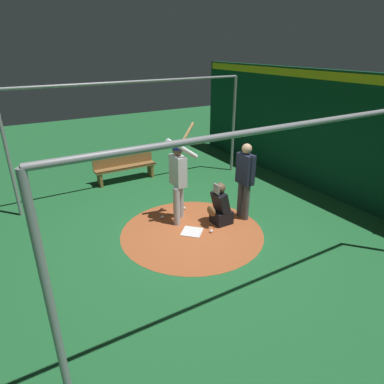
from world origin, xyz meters
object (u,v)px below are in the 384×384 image
(umpire, at_px, (245,177))
(baseball_1, at_px, (162,217))
(baseball_2, at_px, (184,208))
(bench, at_px, (125,166))
(baseball_0, at_px, (211,231))
(batter, at_px, (178,173))
(home_plate, at_px, (192,232))
(catcher, at_px, (220,208))

(umpire, bearing_deg, baseball_1, -28.28)
(baseball_1, distance_m, baseball_2, 0.68)
(bench, relative_size, baseball_1, 24.46)
(baseball_0, bearing_deg, umpire, -167.62)
(baseball_1, relative_size, baseball_2, 1.00)
(batter, relative_size, baseball_0, 29.78)
(baseball_2, bearing_deg, umpire, 133.82)
(home_plate, bearing_deg, baseball_2, -110.32)
(baseball_1, bearing_deg, bench, -92.54)
(baseball_0, bearing_deg, home_plate, -33.72)
(catcher, height_order, baseball_2, catcher)
(home_plate, xyz_separation_m, catcher, (-0.75, -0.03, 0.38))
(batter, relative_size, bench, 1.22)
(batter, height_order, bench, batter)
(batter, relative_size, catcher, 2.24)
(home_plate, height_order, catcher, catcher)
(umpire, height_order, baseball_2, umpire)
(baseball_0, distance_m, baseball_2, 1.25)
(umpire, relative_size, baseball_1, 24.02)
(catcher, xyz_separation_m, baseball_0, (0.40, 0.26, -0.35))
(catcher, height_order, umpire, umpire)
(home_plate, height_order, baseball_0, baseball_0)
(umpire, height_order, baseball_1, umpire)
(home_plate, xyz_separation_m, baseball_0, (-0.35, 0.23, 0.03))
(home_plate, bearing_deg, baseball_0, 146.28)
(home_plate, bearing_deg, baseball_1, -72.32)
(batter, distance_m, bench, 3.10)
(batter, bearing_deg, home_plate, 88.23)
(baseball_0, xyz_separation_m, baseball_2, (-0.03, -1.25, 0.00))
(home_plate, xyz_separation_m, baseball_1, (0.28, -0.88, 0.03))
(umpire, height_order, bench, umpire)
(home_plate, relative_size, bench, 0.23)
(umpire, xyz_separation_m, baseball_2, (0.99, -1.03, -0.96))
(bench, bearing_deg, batter, 93.38)
(umpire, bearing_deg, bench, -67.22)
(catcher, bearing_deg, baseball_0, 32.91)
(catcher, xyz_separation_m, umpire, (-0.62, 0.04, 0.61))
(home_plate, relative_size, umpire, 0.24)
(catcher, height_order, baseball_1, catcher)
(catcher, bearing_deg, baseball_2, -69.74)
(home_plate, height_order, umpire, umpire)
(home_plate, height_order, baseball_1, baseball_1)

